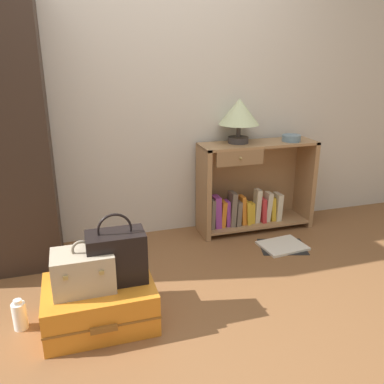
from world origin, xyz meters
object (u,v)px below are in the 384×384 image
Objects in this scene: bookshelf at (252,190)px; open_book_on_floor at (282,246)px; handbag at (117,256)px; train_case at (83,270)px; suitcase_large at (100,303)px; bottle at (20,315)px; bowl at (291,138)px; table_lamp at (239,113)px.

open_book_on_floor is (0.09, -0.43, -0.34)m from bookshelf.
handbag is 0.96× the size of open_book_on_floor.
bookshelf is 2.44× the size of handbag.
bookshelf is 1.77m from train_case.
suitcase_large is 3.34× the size of bottle.
bookshelf is at bearing 35.08° from suitcase_large.
open_book_on_floor is (1.92, 0.47, -0.08)m from bottle.
bottle is (-2.16, -0.86, -0.71)m from bowl.
handbag is 0.64m from bottle.
handbag is (-1.60, -0.92, -0.40)m from bowl.
suitcase_large is at bearing -151.43° from bowl.
suitcase_large is (-1.39, -0.98, -0.23)m from bookshelf.
suitcase_large is at bearing -173.99° from handbag.
table_lamp reaches higher than bowl.
suitcase_large reaches higher than bottle.
bookshelf is at bearing 34.17° from train_case.
bookshelf reaches higher than handbag.
table_lamp is (-0.13, 0.02, 0.66)m from bookshelf.
suitcase_large is 0.25m from train_case.
handbag is (-1.15, -0.99, -0.61)m from table_lamp.
table_lamp reaches higher than bottle.
train_case is 1.69m from open_book_on_floor.
bookshelf is at bearing 37.03° from handbag.
table_lamp is 1.13m from open_book_on_floor.
train_case reaches higher than bottle.
train_case is (-1.79, -0.95, -0.44)m from bowl.
handbag is at bearing -6.66° from bottle.
suitcase_large is 1.89× the size of train_case.
open_book_on_floor is at bearing 19.91° from train_case.
bottle is at bearing -166.24° from open_book_on_floor.
bowl is at bearing 58.84° from open_book_on_floor.
handbag is at bearing -150.09° from bowl.
table_lamp is at bearing 171.52° from bowl.
bottle is (-1.70, -0.93, -0.93)m from table_lamp.
table_lamp is 0.59× the size of suitcase_large.
table_lamp is 0.51m from bowl.
bowl is (0.46, -0.07, -0.22)m from table_lamp.
bowl reaches higher than train_case.
table_lamp is 1.84m from suitcase_large.
open_book_on_floor is at bearing -78.47° from bookshelf.
table_lamp reaches higher than train_case.
bowl is at bearing -7.71° from bookshelf.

